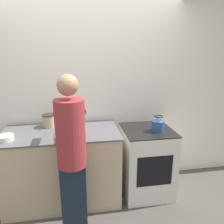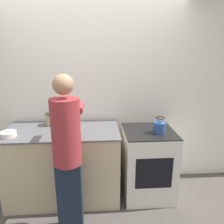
{
  "view_description": "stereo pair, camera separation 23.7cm",
  "coord_description": "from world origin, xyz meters",
  "px_view_note": "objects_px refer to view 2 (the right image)",
  "views": [
    {
      "loc": [
        -0.15,
        -2.18,
        1.89
      ],
      "look_at": [
        0.26,
        0.24,
        1.18
      ],
      "focal_mm": 35.0,
      "sensor_mm": 36.0,
      "label": 1
    },
    {
      "loc": [
        0.08,
        -2.21,
        1.89
      ],
      "look_at": [
        0.26,
        0.24,
        1.18
      ],
      "focal_mm": 35.0,
      "sensor_mm": 36.0,
      "label": 2
    }
  ],
  "objects_px": {
    "kettle": "(160,126)",
    "canister_jar": "(52,119)",
    "oven": "(148,163)",
    "person": "(67,150)",
    "cutting_board": "(68,132)",
    "knife": "(64,133)",
    "bowl_prep": "(8,134)"
  },
  "relations": [
    {
      "from": "oven",
      "to": "knife",
      "type": "distance_m",
      "value": 1.16
    },
    {
      "from": "cutting_board",
      "to": "bowl_prep",
      "type": "xyz_separation_m",
      "value": [
        -0.67,
        -0.06,
        0.02
      ]
    },
    {
      "from": "cutting_board",
      "to": "knife",
      "type": "distance_m",
      "value": 0.05
    },
    {
      "from": "knife",
      "to": "bowl_prep",
      "type": "bearing_deg",
      "value": -171.47
    },
    {
      "from": "kettle",
      "to": "canister_jar",
      "type": "bearing_deg",
      "value": 166.96
    },
    {
      "from": "bowl_prep",
      "to": "canister_jar",
      "type": "xyz_separation_m",
      "value": [
        0.43,
        0.37,
        0.05
      ]
    },
    {
      "from": "oven",
      "to": "bowl_prep",
      "type": "height_order",
      "value": "bowl_prep"
    },
    {
      "from": "oven",
      "to": "cutting_board",
      "type": "relative_size",
      "value": 3.17
    },
    {
      "from": "knife",
      "to": "canister_jar",
      "type": "xyz_separation_m",
      "value": [
        -0.2,
        0.35,
        0.06
      ]
    },
    {
      "from": "canister_jar",
      "to": "kettle",
      "type": "bearing_deg",
      "value": -13.04
    },
    {
      "from": "oven",
      "to": "kettle",
      "type": "bearing_deg",
      "value": -37.31
    },
    {
      "from": "person",
      "to": "knife",
      "type": "bearing_deg",
      "value": 101.31
    },
    {
      "from": "bowl_prep",
      "to": "oven",
      "type": "bearing_deg",
      "value": 4.69
    },
    {
      "from": "kettle",
      "to": "canister_jar",
      "type": "relative_size",
      "value": 1.19
    },
    {
      "from": "canister_jar",
      "to": "oven",
      "type": "bearing_deg",
      "value": -10.62
    },
    {
      "from": "cutting_board",
      "to": "kettle",
      "type": "height_order",
      "value": "kettle"
    },
    {
      "from": "oven",
      "to": "cutting_board",
      "type": "distance_m",
      "value": 1.11
    },
    {
      "from": "cutting_board",
      "to": "bowl_prep",
      "type": "relative_size",
      "value": 1.6
    },
    {
      "from": "cutting_board",
      "to": "knife",
      "type": "xyz_separation_m",
      "value": [
        -0.04,
        -0.03,
        0.01
      ]
    },
    {
      "from": "person",
      "to": "canister_jar",
      "type": "height_order",
      "value": "person"
    },
    {
      "from": "knife",
      "to": "bowl_prep",
      "type": "xyz_separation_m",
      "value": [
        -0.63,
        -0.02,
        0.01
      ]
    },
    {
      "from": "cutting_board",
      "to": "kettle",
      "type": "xyz_separation_m",
      "value": [
        1.1,
        0.0,
        0.05
      ]
    },
    {
      "from": "oven",
      "to": "bowl_prep",
      "type": "distance_m",
      "value": 1.75
    },
    {
      "from": "knife",
      "to": "oven",
      "type": "bearing_deg",
      "value": 12.74
    },
    {
      "from": "person",
      "to": "cutting_board",
      "type": "height_order",
      "value": "person"
    },
    {
      "from": "person",
      "to": "cutting_board",
      "type": "relative_size",
      "value": 5.91
    },
    {
      "from": "oven",
      "to": "knife",
      "type": "xyz_separation_m",
      "value": [
        -1.04,
        -0.11,
        0.5
      ]
    },
    {
      "from": "oven",
      "to": "canister_jar",
      "type": "relative_size",
      "value": 5.44
    },
    {
      "from": "kettle",
      "to": "canister_jar",
      "type": "height_order",
      "value": "kettle"
    },
    {
      "from": "oven",
      "to": "kettle",
      "type": "distance_m",
      "value": 0.55
    },
    {
      "from": "bowl_prep",
      "to": "kettle",
      "type": "bearing_deg",
      "value": 1.87
    },
    {
      "from": "oven",
      "to": "person",
      "type": "relative_size",
      "value": 0.54
    }
  ]
}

